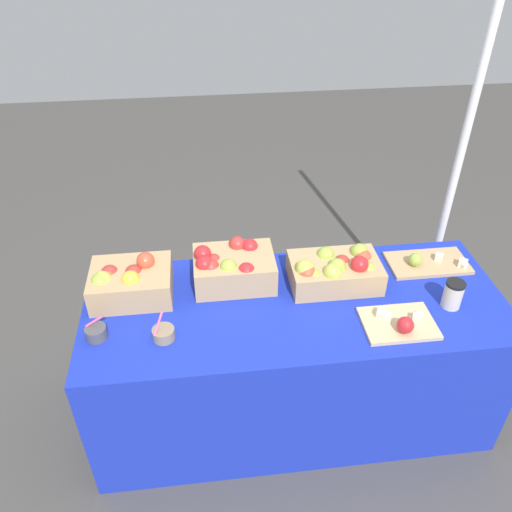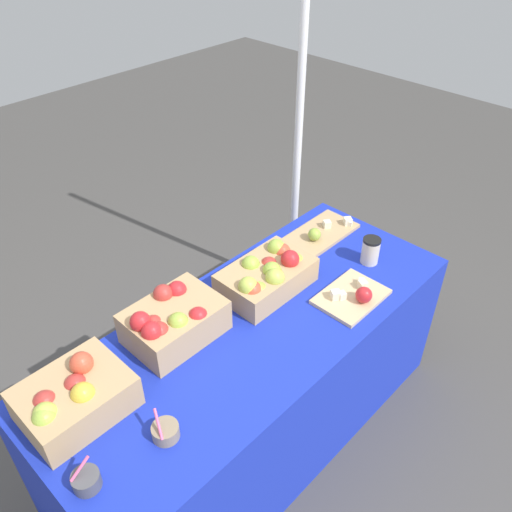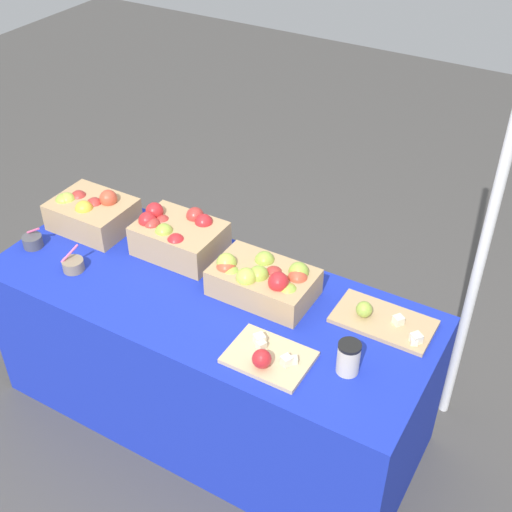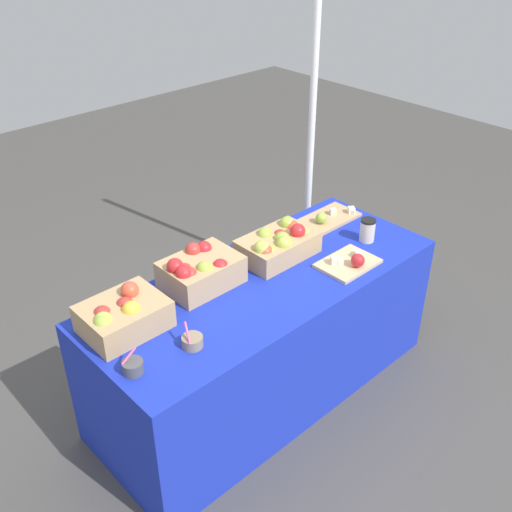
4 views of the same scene
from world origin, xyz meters
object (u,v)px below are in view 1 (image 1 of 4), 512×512
object	(u,v)px
apple_crate_right	(335,270)
coffee_cup	(453,294)
apple_crate_middle	(233,266)
sample_bowl_near	(96,332)
sample_bowl_mid	(163,333)
tent_pole	(458,165)
cutting_board_front	(400,323)
cutting_board_back	(427,262)
apple_crate_left	(130,281)

from	to	relation	value
apple_crate_right	coffee_cup	distance (m)	0.52
apple_crate_middle	sample_bowl_near	world-z (taller)	apple_crate_middle
sample_bowl_mid	sample_bowl_near	bearing A→B (deg)	172.34
apple_crate_middle	tent_pole	distance (m)	1.30
coffee_cup	cutting_board_front	bearing A→B (deg)	-159.39
apple_crate_right	cutting_board_back	distance (m)	0.50
tent_pole	coffee_cup	bearing A→B (deg)	-111.28
apple_crate_right	sample_bowl_near	bearing A→B (deg)	-167.74
apple_crate_left	sample_bowl_mid	world-z (taller)	apple_crate_left
sample_bowl_near	coffee_cup	xyz separation A→B (m)	(1.54, 0.01, 0.04)
cutting_board_front	sample_bowl_near	xyz separation A→B (m)	(-1.27, 0.09, 0.01)
apple_crate_left	tent_pole	size ratio (longest dim) A/B	0.17
apple_crate_middle	sample_bowl_mid	distance (m)	0.47
apple_crate_left	cutting_board_back	bearing A→B (deg)	2.09
coffee_cup	apple_crate_middle	bearing A→B (deg)	162.84
sample_bowl_near	tent_pole	world-z (taller)	tent_pole
sample_bowl_mid	apple_crate_middle	bearing A→B (deg)	47.13
apple_crate_right	cutting_board_back	xyz separation A→B (m)	(0.49, 0.08, -0.06)
apple_crate_middle	cutting_board_front	distance (m)	0.78
apple_crate_middle	apple_crate_right	world-z (taller)	apple_crate_middle
sample_bowl_near	sample_bowl_mid	bearing A→B (deg)	-7.66
apple_crate_left	sample_bowl_near	xyz separation A→B (m)	(-0.12, -0.26, -0.05)
sample_bowl_near	coffee_cup	size ratio (longest dim) A/B	0.77
apple_crate_right	cutting_board_front	xyz separation A→B (m)	(0.20, -0.32, -0.06)
apple_crate_right	cutting_board_back	size ratio (longest dim) A/B	1.06
cutting_board_front	coffee_cup	distance (m)	0.29
apple_crate_right	sample_bowl_mid	bearing A→B (deg)	-161.21
cutting_board_front	coffee_cup	xyz separation A→B (m)	(0.27, 0.10, 0.05)
apple_crate_right	coffee_cup	xyz separation A→B (m)	(0.48, -0.22, -0.01)
apple_crate_right	cutting_board_front	size ratio (longest dim) A/B	1.35
apple_crate_middle	sample_bowl_mid	size ratio (longest dim) A/B	3.41
apple_crate_middle	cutting_board_back	distance (m)	0.96
coffee_cup	tent_pole	xyz separation A→B (m)	(0.27, 0.68, 0.28)
apple_crate_middle	coffee_cup	bearing A→B (deg)	-17.16
cutting_board_front	coffee_cup	size ratio (longest dim) A/B	2.34
apple_crate_left	cutting_board_back	xyz separation A→B (m)	(1.43, 0.05, -0.06)
cutting_board_back	cutting_board_front	bearing A→B (deg)	-125.37
apple_crate_right	sample_bowl_mid	xyz separation A→B (m)	(-0.79, -0.27, -0.05)
apple_crate_middle	coffee_cup	xyz separation A→B (m)	(0.95, -0.29, -0.02)
apple_crate_right	tent_pole	bearing A→B (deg)	32.09
apple_crate_right	sample_bowl_near	world-z (taller)	apple_crate_right
apple_crate_left	apple_crate_right	distance (m)	0.94
cutting_board_front	apple_crate_left	bearing A→B (deg)	162.99
cutting_board_back	sample_bowl_near	world-z (taller)	sample_bowl_near
cutting_board_front	sample_bowl_mid	distance (m)	0.99
apple_crate_right	cutting_board_front	distance (m)	0.38
cutting_board_back	sample_bowl_mid	size ratio (longest dim) A/B	3.58
cutting_board_front	sample_bowl_mid	bearing A→B (deg)	177.00
cutting_board_back	coffee_cup	distance (m)	0.30
apple_crate_left	coffee_cup	xyz separation A→B (m)	(1.42, -0.25, -0.01)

